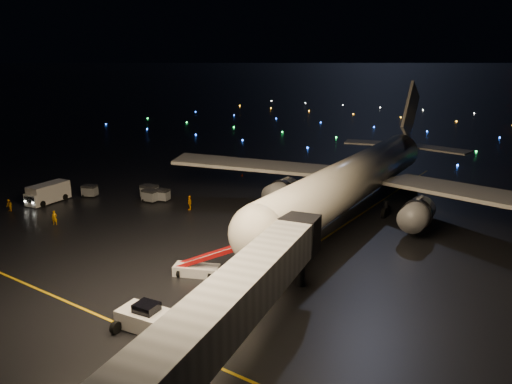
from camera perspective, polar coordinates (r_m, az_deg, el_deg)
lane_centre at (r=56.01m, az=7.73°, el=-5.32°), size 0.25×80.00×0.02m
lane_cross at (r=49.72m, az=-24.83°, el=-9.50°), size 60.00×0.25×0.02m
airliner at (r=65.57m, az=12.17°, el=4.60°), size 57.27×54.67×15.52m
pushback_tug at (r=38.99m, az=-12.35°, el=-13.70°), size 4.63×2.78×2.09m
belt_loader at (r=46.69m, az=-6.85°, el=-7.72°), size 6.31×3.96×2.98m
service_truck at (r=74.30m, az=-22.59°, el=-0.07°), size 3.06×7.40×2.65m
crew_a at (r=64.35m, az=-22.04°, el=-2.75°), size 0.76×0.72×1.75m
crew_b at (r=71.97m, az=-26.37°, el=-1.40°), size 0.82×0.64×1.68m
crew_c at (r=65.82m, az=-7.58°, el=-1.22°), size 0.88×1.24×1.95m
safety_cone_0 at (r=62.41m, az=5.61°, el=-2.79°), size 0.54×0.54×0.52m
safety_cone_1 at (r=66.40m, az=6.15°, el=-1.70°), size 0.41×0.41×0.45m
safety_cone_2 at (r=62.71m, az=-0.98°, el=-2.65°), size 0.50×0.50×0.46m
safety_cone_3 at (r=83.38m, az=-1.59°, el=2.00°), size 0.57×0.57×0.51m
taxiway_lights at (r=143.80m, az=19.90°, el=6.83°), size 164.00×92.00×0.36m
baggage_cart_0 at (r=70.51m, az=-10.68°, el=-0.35°), size 2.18×1.75×1.64m
baggage_cart_1 at (r=70.40m, az=-12.01°, el=-0.41°), size 2.14×1.58×1.73m
baggage_cart_2 at (r=72.23m, az=-12.09°, el=0.05°), size 2.37×1.81×1.86m
baggage_cart_3 at (r=75.19m, az=-18.48°, el=0.12°), size 2.33×1.99×1.67m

